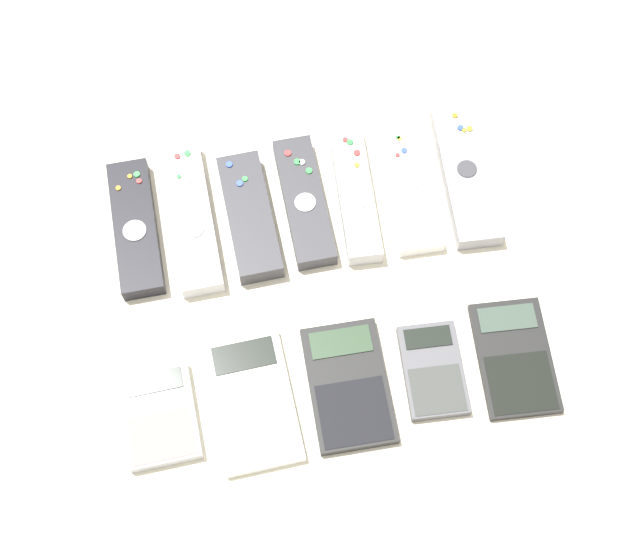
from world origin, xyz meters
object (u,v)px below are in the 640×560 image
object	(u,v)px
calculator_0	(160,416)
calculator_4	(514,358)
remote_5	(408,189)
remote_3	(304,201)
remote_0	(136,228)
remote_2	(250,216)
remote_6	(466,175)
calculator_1	(253,401)
remote_1	(191,218)
calculator_2	(348,385)
calculator_3	(433,370)
remote_4	(355,194)

from	to	relation	value
calculator_0	calculator_4	distance (m)	0.41
remote_5	remote_3	bearing A→B (deg)	179.77
remote_0	remote_5	bearing A→B (deg)	-1.71
remote_2	remote_6	world-z (taller)	remote_2
remote_0	remote_6	xyz separation A→B (m)	(0.42, 0.00, 0.00)
calculator_0	calculator_1	xyz separation A→B (m)	(0.11, -0.00, -0.00)
remote_0	remote_2	xyz separation A→B (m)	(0.14, -0.01, 0.00)
calculator_1	calculator_4	world-z (taller)	calculator_1
remote_3	calculator_0	bearing A→B (deg)	-131.71
remote_1	calculator_2	world-z (taller)	remote_1
calculator_3	remote_1	bearing A→B (deg)	138.85
calculator_1	calculator_4	distance (m)	0.31
remote_1	calculator_2	xyz separation A→B (m)	(0.15, -0.25, -0.00)
remote_0	calculator_3	size ratio (longest dim) A/B	1.57
remote_4	calculator_2	size ratio (longest dim) A/B	1.25
remote_1	remote_2	xyz separation A→B (m)	(0.07, -0.01, 0.00)
remote_6	calculator_0	xyz separation A→B (m)	(-0.42, -0.24, -0.00)
remote_1	remote_5	distance (m)	0.28
remote_2	remote_3	size ratio (longest dim) A/B	0.96
remote_5	calculator_2	distance (m)	0.27
remote_2	calculator_0	world-z (taller)	remote_2
remote_5	calculator_0	distance (m)	0.42
remote_6	calculator_1	bearing A→B (deg)	-138.59
remote_5	calculator_0	world-z (taller)	remote_5
remote_2	remote_3	xyz separation A→B (m)	(0.07, 0.01, -0.00)
remote_1	remote_6	xyz separation A→B (m)	(0.35, -0.00, 0.00)
remote_4	calculator_0	size ratio (longest dim) A/B	1.64
calculator_3	calculator_1	bearing A→B (deg)	-176.83
remote_2	remote_4	distance (m)	0.14
remote_2	calculator_2	bearing A→B (deg)	-73.28
calculator_4	remote_4	bearing A→B (deg)	123.91
remote_0	remote_3	bearing A→B (deg)	-1.12
calculator_3	calculator_2	bearing A→B (deg)	-176.55
calculator_3	calculator_4	xyz separation A→B (m)	(0.10, -0.00, -0.00)
remote_1	calculator_0	distance (m)	0.25
remote_4	remote_6	world-z (taller)	remote_4
calculator_1	calculator_2	xyz separation A→B (m)	(0.11, -0.00, 0.00)
remote_6	calculator_0	size ratio (longest dim) A/B	1.75
calculator_1	remote_1	bearing A→B (deg)	96.92
remote_3	remote_6	distance (m)	0.21
remote_4	calculator_1	xyz separation A→B (m)	(-0.17, -0.24, -0.01)
calculator_1	remote_2	bearing A→B (deg)	80.01
remote_1	calculator_0	xyz separation A→B (m)	(-0.07, -0.24, -0.00)
remote_3	calculator_4	world-z (taller)	remote_3
calculator_0	calculator_3	xyz separation A→B (m)	(0.32, -0.00, -0.00)
remote_1	remote_5	bearing A→B (deg)	-2.60
remote_1	calculator_3	distance (m)	0.35
remote_5	remote_0	bearing A→B (deg)	-179.29
remote_1	remote_4	distance (m)	0.21
remote_3	calculator_3	bearing A→B (deg)	-66.93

